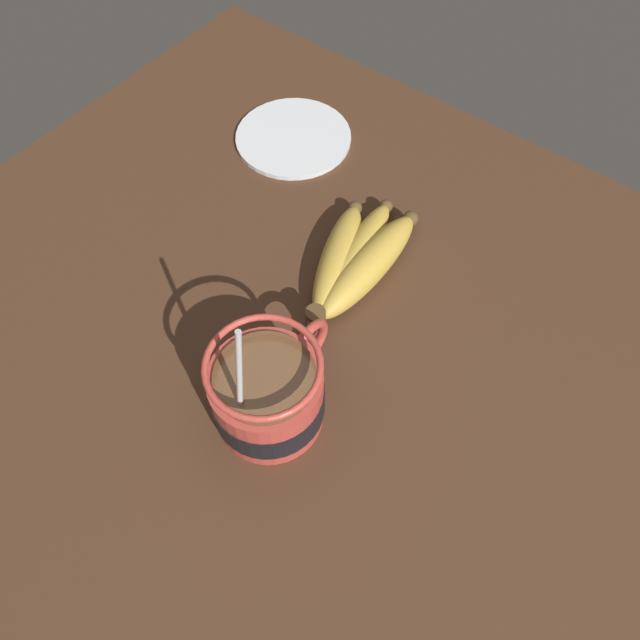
% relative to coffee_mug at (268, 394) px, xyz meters
% --- Properties ---
extents(table, '(0.93, 0.93, 0.03)m').
position_rel_coffee_mug_xyz_m(table, '(0.02, 0.01, -0.05)').
color(table, '#422819').
rests_on(table, ground).
extents(coffee_mug, '(0.14, 0.10, 0.17)m').
position_rel_coffee_mug_xyz_m(coffee_mug, '(0.00, 0.00, 0.00)').
color(coffee_mug, '#B23D33').
rests_on(coffee_mug, table).
extents(banana_bunch, '(0.19, 0.10, 0.04)m').
position_rel_coffee_mug_xyz_m(banana_bunch, '(0.18, 0.03, -0.02)').
color(banana_bunch, '#4C381E').
rests_on(banana_bunch, table).
extents(small_plate, '(0.15, 0.15, 0.01)m').
position_rel_coffee_mug_xyz_m(small_plate, '(0.31, 0.22, -0.04)').
color(small_plate, silver).
rests_on(small_plate, table).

